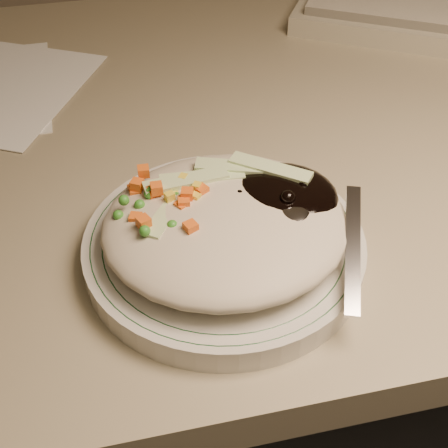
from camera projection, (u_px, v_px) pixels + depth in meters
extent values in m
cube|color=gray|center=(274.00, 128.00, 0.69)|extent=(1.40, 0.70, 0.04)
cylinder|color=beige|center=(224.00, 248.00, 0.50)|extent=(0.23, 0.23, 0.02)
torus|color=#144723|center=(224.00, 239.00, 0.50)|extent=(0.21, 0.21, 0.00)
torus|color=#144723|center=(224.00, 239.00, 0.50)|extent=(0.20, 0.20, 0.00)
ellipsoid|color=#BEB49A|center=(225.00, 224.00, 0.48)|extent=(0.19, 0.18, 0.04)
ellipsoid|color=black|center=(276.00, 199.00, 0.50)|extent=(0.10, 0.09, 0.03)
ellipsoid|color=orange|center=(164.00, 214.00, 0.49)|extent=(0.08, 0.08, 0.02)
sphere|color=black|center=(239.00, 197.00, 0.48)|extent=(0.01, 0.01, 0.01)
sphere|color=black|center=(273.00, 187.00, 0.49)|extent=(0.01, 0.01, 0.01)
sphere|color=black|center=(304.00, 184.00, 0.49)|extent=(0.01, 0.01, 0.01)
sphere|color=black|center=(290.00, 181.00, 0.50)|extent=(0.01, 0.01, 0.01)
sphere|color=black|center=(288.00, 198.00, 0.47)|extent=(0.01, 0.01, 0.01)
sphere|color=black|center=(272.00, 193.00, 0.49)|extent=(0.01, 0.01, 0.01)
sphere|color=black|center=(282.00, 182.00, 0.50)|extent=(0.01, 0.01, 0.01)
cube|color=orange|center=(157.00, 188.00, 0.48)|extent=(0.01, 0.01, 0.01)
cube|color=orange|center=(182.00, 214.00, 0.47)|extent=(0.01, 0.01, 0.01)
cube|color=orange|center=(137.00, 185.00, 0.49)|extent=(0.01, 0.01, 0.01)
cube|color=orange|center=(187.00, 194.00, 0.47)|extent=(0.01, 0.01, 0.01)
cube|color=orange|center=(184.00, 203.00, 0.47)|extent=(0.01, 0.01, 0.01)
cube|color=orange|center=(135.00, 190.00, 0.50)|extent=(0.01, 0.01, 0.01)
cube|color=orange|center=(154.00, 192.00, 0.48)|extent=(0.01, 0.01, 0.01)
cube|color=orange|center=(182.00, 207.00, 0.47)|extent=(0.01, 0.01, 0.01)
cube|color=orange|center=(201.00, 191.00, 0.48)|extent=(0.01, 0.01, 0.01)
cube|color=orange|center=(143.00, 171.00, 0.49)|extent=(0.01, 0.01, 0.01)
cube|color=orange|center=(144.00, 222.00, 0.45)|extent=(0.01, 0.01, 0.01)
cube|color=orange|center=(191.00, 228.00, 0.45)|extent=(0.01, 0.01, 0.01)
cube|color=orange|center=(136.00, 219.00, 0.47)|extent=(0.01, 0.01, 0.01)
cube|color=orange|center=(136.00, 193.00, 0.49)|extent=(0.01, 0.01, 0.01)
sphere|color=#388C28|center=(182.00, 200.00, 0.48)|extent=(0.01, 0.01, 0.01)
sphere|color=#388C28|center=(145.00, 231.00, 0.45)|extent=(0.01, 0.01, 0.01)
sphere|color=#388C28|center=(140.00, 205.00, 0.48)|extent=(0.01, 0.01, 0.01)
sphere|color=#388C28|center=(124.00, 200.00, 0.47)|extent=(0.01, 0.01, 0.01)
sphere|color=#388C28|center=(177.00, 197.00, 0.48)|extent=(0.01, 0.01, 0.01)
sphere|color=#388C28|center=(193.00, 226.00, 0.47)|extent=(0.01, 0.01, 0.01)
sphere|color=#388C28|center=(163.00, 210.00, 0.48)|extent=(0.01, 0.01, 0.01)
sphere|color=#388C28|center=(158.00, 228.00, 0.46)|extent=(0.01, 0.01, 0.01)
sphere|color=#388C28|center=(118.00, 215.00, 0.47)|extent=(0.01, 0.01, 0.01)
sphere|color=#388C28|center=(152.00, 191.00, 0.48)|extent=(0.01, 0.01, 0.01)
sphere|color=#388C28|center=(149.00, 193.00, 0.48)|extent=(0.01, 0.01, 0.01)
sphere|color=#388C28|center=(143.00, 219.00, 0.46)|extent=(0.01, 0.01, 0.01)
sphere|color=#388C28|center=(172.00, 225.00, 0.46)|extent=(0.01, 0.01, 0.01)
sphere|color=#388C28|center=(202.00, 181.00, 0.50)|extent=(0.01, 0.01, 0.01)
cube|color=yellow|center=(175.00, 197.00, 0.48)|extent=(0.01, 0.01, 0.01)
cube|color=yellow|center=(196.00, 198.00, 0.48)|extent=(0.01, 0.01, 0.01)
cube|color=yellow|center=(161.00, 197.00, 0.49)|extent=(0.01, 0.01, 0.01)
cube|color=yellow|center=(170.00, 197.00, 0.47)|extent=(0.01, 0.01, 0.01)
cube|color=yellow|center=(164.00, 212.00, 0.48)|extent=(0.01, 0.01, 0.01)
cube|color=yellow|center=(197.00, 187.00, 0.48)|extent=(0.01, 0.01, 0.01)
cube|color=yellow|center=(183.00, 179.00, 0.49)|extent=(0.01, 0.01, 0.01)
cube|color=yellow|center=(176.00, 211.00, 0.48)|extent=(0.01, 0.01, 0.01)
cube|color=#B2D18C|center=(202.00, 178.00, 0.50)|extent=(0.07, 0.02, 0.00)
cube|color=#B2D18C|center=(237.00, 167.00, 0.50)|extent=(0.07, 0.04, 0.00)
cube|color=#B2D18C|center=(171.00, 209.00, 0.47)|extent=(0.05, 0.06, 0.00)
cube|color=#B2D18C|center=(270.00, 168.00, 0.50)|extent=(0.06, 0.05, 0.00)
cube|color=#B2D18C|center=(233.00, 217.00, 0.47)|extent=(0.07, 0.04, 0.00)
cube|color=#B2D18C|center=(186.00, 180.00, 0.49)|extent=(0.07, 0.02, 0.00)
ellipsoid|color=silver|center=(289.00, 209.00, 0.47)|extent=(0.05, 0.06, 0.01)
cube|color=silver|center=(353.00, 248.00, 0.46)|extent=(0.05, 0.11, 0.03)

